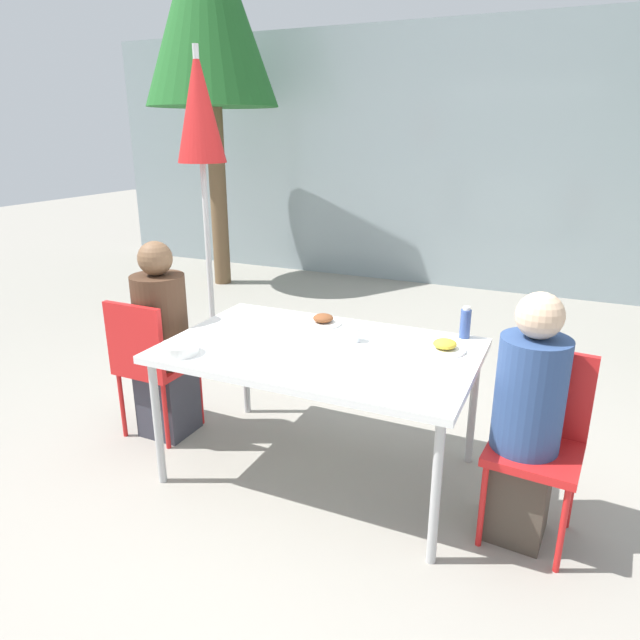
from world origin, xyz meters
The scene contains 14 objects.
ground_plane centered at (0.00, 0.00, 0.00)m, with size 24.00×24.00×0.00m, color gray.
building_facade centered at (0.00, 4.42, 1.50)m, with size 10.00×0.20×3.00m.
dining_table centered at (0.00, 0.00, 0.70)m, with size 1.61×1.01×0.75m.
chair_left centered at (-1.11, -0.06, 0.53)m, with size 0.41×0.41×0.89m.
person_left centered at (-1.06, 0.02, 0.59)m, with size 0.32×0.32×1.23m.
chair_right centered at (1.11, -0.02, 0.53)m, with size 0.43×0.43×0.89m.
person_right centered at (1.06, -0.09, 0.57)m, with size 0.30×0.30×1.20m.
closed_umbrella centered at (-1.42, 1.05, 1.85)m, with size 0.36×0.36×2.40m.
plate_0 centered at (0.61, 0.22, 0.77)m, with size 0.22×0.22×0.06m.
plate_1 centered at (-0.14, 0.35, 0.77)m, with size 0.22×0.22×0.06m.
bottle centered at (0.66, 0.46, 0.84)m, with size 0.06×0.06×0.18m.
drinking_cup centered at (0.13, 0.15, 0.79)m, with size 0.08×0.08×0.08m.
salad_bowl centered at (-0.61, -0.38, 0.78)m, with size 0.19×0.19×0.05m.
tree_behind_right centered at (-2.83, 3.31, 3.12)m, with size 1.50×1.50×4.22m.
Camera 1 is at (1.15, -2.55, 1.84)m, focal length 32.00 mm.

